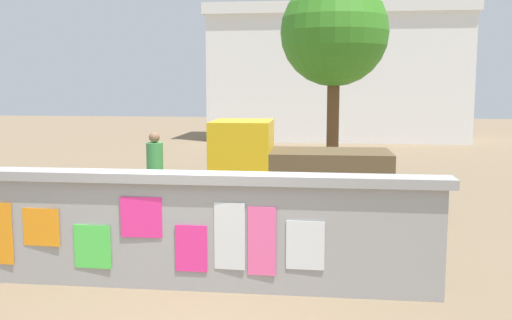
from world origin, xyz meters
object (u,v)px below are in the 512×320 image
Objects in this scene: motorcycle at (206,221)px; bicycle_near at (100,212)px; bicycle_far at (335,242)px; tree_roadside at (334,33)px; auto_rickshaw_truck at (291,167)px; person_walking at (155,163)px.

bicycle_near is at bearing 158.45° from motorcycle.
tree_roadside reaches higher than bicycle_far.
tree_roadside reaches higher than motorcycle.
bicycle_near is at bearing -119.61° from tree_roadside.
bicycle_near reaches higher than motorcycle.
bicycle_far is (4.08, -1.45, 0.00)m from bicycle_near.
tree_roadside reaches higher than auto_rickshaw_truck.
auto_rickshaw_truck is 1.91× the size of motorcycle.
bicycle_near is 9.07m from tree_roadside.
auto_rickshaw_truck is 0.65× the size of tree_roadside.
bicycle_far is 1.06× the size of person_walking.
tree_roadside is at bearing 55.58° from person_walking.
motorcycle is 2.23m from bicycle_near.
tree_roadside is (4.10, 7.22, 3.65)m from bicycle_near.
motorcycle is 2.11m from bicycle_far.
tree_roadside is (0.02, 8.67, 3.65)m from bicycle_far.
auto_rickshaw_truck is 3.91m from bicycle_near.
person_walking is (-3.64, 3.32, 0.62)m from bicycle_far.
tree_roadside is at bearing 89.84° from bicycle_far.
bicycle_far is at bearing -42.43° from person_walking.
bicycle_near is 4.33m from bicycle_far.
motorcycle is at bearing -104.18° from tree_roadside.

